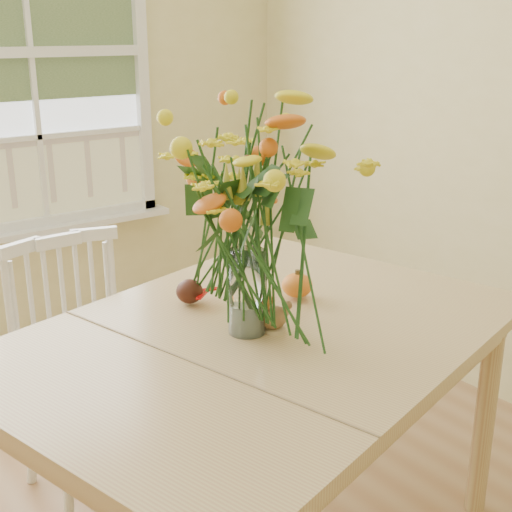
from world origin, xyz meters
TOP-DOWN VIEW (x-y plane):
  - dining_table at (0.48, 0.33)m, footprint 1.75×1.43m
  - windsor_chair at (0.21, 1.07)m, footprint 0.44×0.42m
  - flower_vase at (0.44, 0.34)m, footprint 0.51×0.51m
  - pumpkin at (0.72, 0.46)m, footprint 0.10×0.10m
  - turkey_figurine at (0.50, 0.30)m, footprint 0.09×0.07m
  - dark_gourd at (0.42, 0.62)m, footprint 0.12×0.09m

SIDE VIEW (x-z plane):
  - windsor_chair at x=0.21m, z-range 0.06..0.99m
  - dining_table at x=0.48m, z-range 0.32..1.14m
  - dark_gourd at x=0.42m, z-range 0.82..0.90m
  - pumpkin at x=0.72m, z-range 0.82..0.90m
  - turkey_figurine at x=0.50m, z-range 0.81..0.92m
  - flower_vase at x=0.44m, z-range 0.88..1.49m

